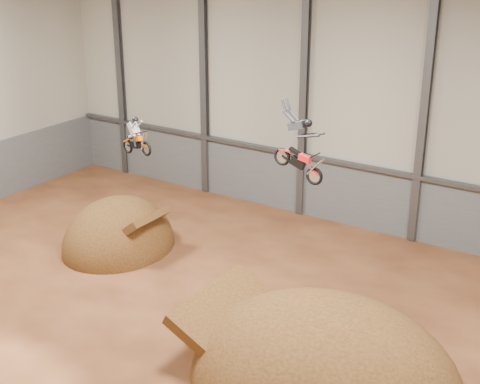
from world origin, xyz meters
name	(u,v)px	position (x,y,z in m)	size (l,w,h in m)	color
floor	(193,358)	(0.00, 0.00, 0.00)	(40.00, 40.00, 0.00)	#4F2815
back_wall	(363,101)	(0.00, 15.00, 7.00)	(40.00, 0.10, 14.00)	#AFAC9B
lower_band_back	(356,196)	(0.00, 14.90, 1.75)	(39.80, 0.18, 3.50)	slate
steel_rail	(357,165)	(0.00, 14.75, 3.55)	(39.80, 0.35, 0.20)	#47494F
steel_column_0	(120,69)	(-16.67, 14.80, 7.00)	(0.40, 0.36, 13.90)	#47494F
steel_column_1	(204,81)	(-10.00, 14.80, 7.00)	(0.40, 0.36, 13.90)	#47494F
steel_column_2	(304,94)	(-3.33, 14.80, 7.00)	(0.40, 0.36, 13.90)	#47494F
steel_column_3	(424,110)	(3.33, 14.80, 7.00)	(0.40, 0.36, 13.90)	#47494F
takeoff_ramp	(119,248)	(-8.98, 5.71, 0.00)	(5.36, 6.18, 5.36)	#3C220F
landing_ramp	(323,382)	(4.79, 1.42, 0.00)	(10.00, 8.85, 5.77)	#3C220F
fmx_rider_a	(137,134)	(-5.44, 3.61, 7.10)	(1.98, 0.76, 1.79)	#EF5D00
fmx_rider_b	(296,142)	(1.80, 4.41, 7.75)	(2.97, 0.85, 2.55)	red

